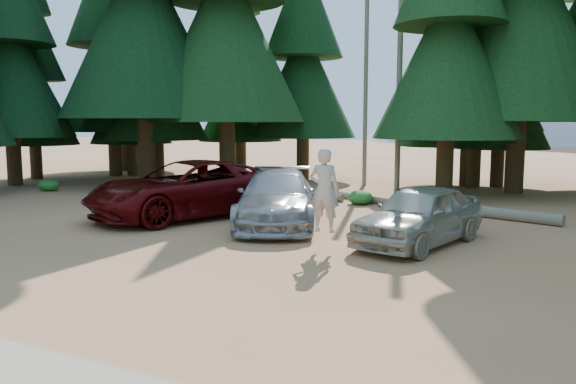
# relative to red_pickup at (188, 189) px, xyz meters

# --- Properties ---
(ground) EXTENTS (160.00, 160.00, 0.00)m
(ground) POSITION_rel_red_pickup_xyz_m (3.30, -4.71, -0.89)
(ground) COLOR olive
(ground) RESTS_ON ground
(forest_belt_north) EXTENTS (36.00, 7.00, 22.00)m
(forest_belt_north) POSITION_rel_red_pickup_xyz_m (3.30, 10.29, -0.89)
(forest_belt_north) COLOR black
(forest_belt_north) RESTS_ON ground
(snag_front) EXTENTS (0.24, 0.24, 12.00)m
(snag_front) POSITION_rel_red_pickup_xyz_m (4.10, 9.79, 5.11)
(snag_front) COLOR #665C51
(snag_front) RESTS_ON ground
(snag_back) EXTENTS (0.20, 0.20, 10.00)m
(snag_back) POSITION_rel_red_pickup_xyz_m (2.10, 11.29, 4.11)
(snag_back) COLOR #665C51
(snag_back) RESTS_ON ground
(mountain_peak) EXTENTS (48.00, 50.00, 28.00)m
(mountain_peak) POSITION_rel_red_pickup_xyz_m (0.71, 83.53, 11.81)
(mountain_peak) COLOR #9A9DA2
(mountain_peak) RESTS_ON ground
(red_pickup) EXTENTS (5.22, 7.08, 1.79)m
(red_pickup) POSITION_rel_red_pickup_xyz_m (0.00, 0.00, 0.00)
(red_pickup) COLOR #530708
(red_pickup) RESTS_ON ground
(silver_minivan_center) EXTENTS (4.19, 5.85, 1.57)m
(silver_minivan_center) POSITION_rel_red_pickup_xyz_m (3.18, -0.01, -0.11)
(silver_minivan_center) COLOR #A1A4A9
(silver_minivan_center) RESTS_ON ground
(silver_minivan_right) EXTENTS (2.79, 4.64, 1.48)m
(silver_minivan_right) POSITION_rel_red_pickup_xyz_m (7.52, -0.85, -0.15)
(silver_minivan_right) COLOR #B3AF9F
(silver_minivan_right) RESTS_ON ground
(frisbee_player) EXTENTS (0.75, 0.53, 1.97)m
(frisbee_player) POSITION_rel_red_pickup_xyz_m (5.67, -2.47, 0.54)
(frisbee_player) COLOR beige
(frisbee_player) RESTS_ON ground
(log_left) EXTENTS (3.99, 1.08, 0.29)m
(log_left) POSITION_rel_red_pickup_xyz_m (1.26, 5.70, -0.75)
(log_left) COLOR #665C51
(log_left) RESTS_ON ground
(log_mid) EXTENTS (2.85, 1.76, 0.26)m
(log_mid) POSITION_rel_red_pickup_xyz_m (3.77, 5.79, -0.77)
(log_mid) COLOR #665C51
(log_mid) RESTS_ON ground
(log_right) EXTENTS (5.41, 2.00, 0.36)m
(log_right) POSITION_rel_red_pickup_xyz_m (8.08, 4.14, -0.72)
(log_right) COLOR #665C51
(log_right) RESTS_ON ground
(shrub_far_left) EXTENTS (1.21, 1.21, 0.67)m
(shrub_far_left) POSITION_rel_red_pickup_xyz_m (-2.57, 1.80, -0.56)
(shrub_far_left) COLOR #206C21
(shrub_far_left) RESTS_ON ground
(shrub_left) EXTENTS (0.79, 0.79, 0.43)m
(shrub_left) POSITION_rel_red_pickup_xyz_m (-1.17, 2.12, -0.68)
(shrub_left) COLOR #206C21
(shrub_left) RESTS_ON ground
(shrub_center_left) EXTENTS (0.93, 0.93, 0.51)m
(shrub_center_left) POSITION_rel_red_pickup_xyz_m (4.03, 4.98, -0.64)
(shrub_center_left) COLOR #206C21
(shrub_center_left) RESTS_ON ground
(shrub_center_right) EXTENTS (0.91, 0.91, 0.50)m
(shrub_center_right) POSITION_rel_red_pickup_xyz_m (2.76, 4.46, -0.64)
(shrub_center_right) COLOR #206C21
(shrub_center_right) RESTS_ON ground
(shrub_right) EXTENTS (1.18, 1.18, 0.65)m
(shrub_right) POSITION_rel_red_pickup_xyz_m (6.32, 5.02, -0.57)
(shrub_right) COLOR #206C21
(shrub_right) RESTS_ON ground
(shrub_far_right) EXTENTS (1.21, 1.21, 0.67)m
(shrub_far_right) POSITION_rel_red_pickup_xyz_m (6.81, 4.58, -0.56)
(shrub_far_right) COLOR #206C21
(shrub_far_right) RESTS_ON ground
(shrub_edge_west) EXTENTS (0.91, 0.91, 0.50)m
(shrub_edge_west) POSITION_rel_red_pickup_xyz_m (-9.51, 2.88, -0.64)
(shrub_edge_west) COLOR #206C21
(shrub_edge_west) RESTS_ON ground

